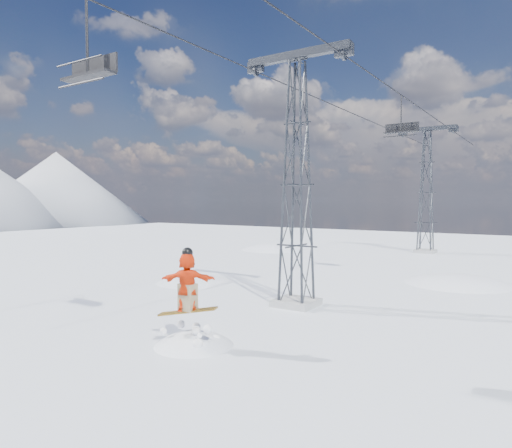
% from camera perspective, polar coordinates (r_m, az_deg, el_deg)
% --- Properties ---
extents(ground, '(120.00, 120.00, 0.00)m').
position_cam_1_polar(ground, '(15.40, -12.44, -15.28)').
color(ground, white).
rests_on(ground, ground).
extents(snow_terrain, '(39.00, 37.00, 22.00)m').
position_cam_1_polar(snow_terrain, '(37.80, 7.08, -19.42)').
color(snow_terrain, white).
rests_on(snow_terrain, ground).
extents(lift_tower_near, '(5.20, 1.80, 11.43)m').
position_cam_1_polar(lift_tower_near, '(20.63, 5.12, 4.81)').
color(lift_tower_near, '#999999').
rests_on(lift_tower_near, ground).
extents(lift_tower_far, '(5.20, 1.80, 11.43)m').
position_cam_1_polar(lift_tower_far, '(44.29, 20.50, 3.66)').
color(lift_tower_far, '#999999').
rests_on(lift_tower_far, ground).
extents(haul_cables, '(4.46, 51.00, 0.06)m').
position_cam_1_polar(haul_cables, '(31.83, 15.21, 13.83)').
color(haul_cables, black).
rests_on(haul_cables, ground).
extents(snowboarder_jump, '(4.40, 4.40, 7.24)m').
position_cam_1_polar(snowboarder_jump, '(16.33, -7.74, -20.14)').
color(snowboarder_jump, white).
rests_on(snowboarder_jump, ground).
extents(lift_chair_near, '(2.09, 0.60, 2.59)m').
position_cam_1_polar(lift_chair_near, '(15.41, -20.08, 17.71)').
color(lift_chair_near, black).
rests_on(lift_chair_near, ground).
extents(lift_chair_mid, '(1.92, 0.55, 2.38)m').
position_cam_1_polar(lift_chair_mid, '(28.21, 17.70, 11.28)').
color(lift_chair_mid, black).
rests_on(lift_chair_mid, ground).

